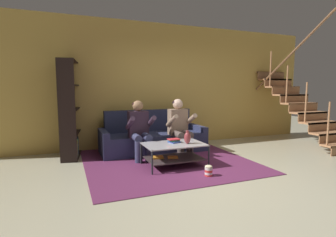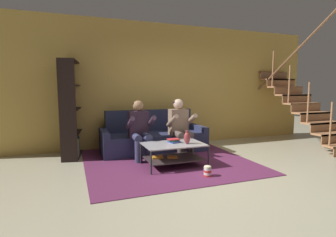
{
  "view_description": "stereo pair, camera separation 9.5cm",
  "coord_description": "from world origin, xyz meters",
  "px_view_note": "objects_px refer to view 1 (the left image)",
  "views": [
    {
      "loc": [
        -2.17,
        -3.57,
        1.38
      ],
      "look_at": [
        -0.39,
        0.96,
        0.81
      ],
      "focal_mm": 28.0,
      "sensor_mm": 36.0,
      "label": 1
    },
    {
      "loc": [
        -2.08,
        -3.6,
        1.38
      ],
      "look_at": [
        -0.39,
        0.96,
        0.81
      ],
      "focal_mm": 28.0,
      "sensor_mm": 36.0,
      "label": 2
    }
  ],
  "objects_px": {
    "coffee_table": "(174,151)",
    "vase": "(187,138)",
    "person_seated_right": "(180,125)",
    "couch": "(152,138)",
    "book_stack": "(174,141)",
    "bookshelf": "(68,120)",
    "person_seated_left": "(140,128)",
    "popcorn_tub": "(209,171)"
  },
  "relations": [
    {
      "from": "vase",
      "to": "bookshelf",
      "type": "height_order",
      "value": "bookshelf"
    },
    {
      "from": "popcorn_tub",
      "to": "coffee_table",
      "type": "bearing_deg",
      "value": 112.68
    },
    {
      "from": "coffee_table",
      "to": "book_stack",
      "type": "height_order",
      "value": "book_stack"
    },
    {
      "from": "person_seated_right",
      "to": "book_stack",
      "type": "xyz_separation_m",
      "value": [
        -0.38,
        -0.6,
        -0.19
      ]
    },
    {
      "from": "person_seated_right",
      "to": "bookshelf",
      "type": "bearing_deg",
      "value": 163.22
    },
    {
      "from": "person_seated_left",
      "to": "bookshelf",
      "type": "distance_m",
      "value": 1.44
    },
    {
      "from": "person_seated_left",
      "to": "vase",
      "type": "relative_size",
      "value": 4.92
    },
    {
      "from": "coffee_table",
      "to": "person_seated_right",
      "type": "bearing_deg",
      "value": 58.19
    },
    {
      "from": "person_seated_left",
      "to": "book_stack",
      "type": "height_order",
      "value": "person_seated_left"
    },
    {
      "from": "coffee_table",
      "to": "vase",
      "type": "height_order",
      "value": "vase"
    },
    {
      "from": "coffee_table",
      "to": "bookshelf",
      "type": "xyz_separation_m",
      "value": [
        -1.71,
        1.34,
        0.48
      ]
    },
    {
      "from": "person_seated_left",
      "to": "bookshelf",
      "type": "height_order",
      "value": "bookshelf"
    },
    {
      "from": "vase",
      "to": "popcorn_tub",
      "type": "relative_size",
      "value": 1.27
    },
    {
      "from": "person_seated_left",
      "to": "book_stack",
      "type": "distance_m",
      "value": 0.78
    },
    {
      "from": "couch",
      "to": "coffee_table",
      "type": "height_order",
      "value": "couch"
    },
    {
      "from": "couch",
      "to": "coffee_table",
      "type": "bearing_deg",
      "value": -90.1
    },
    {
      "from": "couch",
      "to": "person_seated_left",
      "type": "bearing_deg",
      "value": -129.49
    },
    {
      "from": "bookshelf",
      "to": "person_seated_right",
      "type": "bearing_deg",
      "value": -16.78
    },
    {
      "from": "person_seated_left",
      "to": "vase",
      "type": "bearing_deg",
      "value": -49.55
    },
    {
      "from": "person_seated_right",
      "to": "popcorn_tub",
      "type": "xyz_separation_m",
      "value": [
        -0.13,
        -1.41,
        -0.54
      ]
    },
    {
      "from": "person_seated_left",
      "to": "person_seated_right",
      "type": "bearing_deg",
      "value": 0.1
    },
    {
      "from": "coffee_table",
      "to": "popcorn_tub",
      "type": "height_order",
      "value": "coffee_table"
    },
    {
      "from": "popcorn_tub",
      "to": "bookshelf",
      "type": "bearing_deg",
      "value": 134.38
    },
    {
      "from": "person_seated_left",
      "to": "vase",
      "type": "height_order",
      "value": "person_seated_left"
    },
    {
      "from": "person_seated_left",
      "to": "person_seated_right",
      "type": "distance_m",
      "value": 0.86
    },
    {
      "from": "book_stack",
      "to": "bookshelf",
      "type": "xyz_separation_m",
      "value": [
        -1.76,
        1.24,
        0.31
      ]
    },
    {
      "from": "vase",
      "to": "person_seated_right",
      "type": "bearing_deg",
      "value": 75.58
    },
    {
      "from": "vase",
      "to": "book_stack",
      "type": "xyz_separation_m",
      "value": [
        -0.18,
        0.17,
        -0.07
      ]
    },
    {
      "from": "couch",
      "to": "person_seated_left",
      "type": "xyz_separation_m",
      "value": [
        -0.43,
        -0.52,
        0.33
      ]
    },
    {
      "from": "person_seated_right",
      "to": "popcorn_tub",
      "type": "height_order",
      "value": "person_seated_right"
    },
    {
      "from": "person_seated_left",
      "to": "vase",
      "type": "distance_m",
      "value": 1.02
    },
    {
      "from": "vase",
      "to": "book_stack",
      "type": "height_order",
      "value": "vase"
    },
    {
      "from": "person_seated_left",
      "to": "book_stack",
      "type": "relative_size",
      "value": 5.18
    },
    {
      "from": "couch",
      "to": "person_seated_right",
      "type": "xyz_separation_m",
      "value": [
        0.43,
        -0.52,
        0.34
      ]
    },
    {
      "from": "coffee_table",
      "to": "popcorn_tub",
      "type": "relative_size",
      "value": 5.82
    },
    {
      "from": "popcorn_tub",
      "to": "person_seated_right",
      "type": "bearing_deg",
      "value": 84.66
    },
    {
      "from": "person_seated_left",
      "to": "couch",
      "type": "bearing_deg",
      "value": 50.51
    },
    {
      "from": "couch",
      "to": "book_stack",
      "type": "height_order",
      "value": "couch"
    },
    {
      "from": "couch",
      "to": "book_stack",
      "type": "relative_size",
      "value": 10.22
    },
    {
      "from": "book_stack",
      "to": "couch",
      "type": "bearing_deg",
      "value": 92.33
    },
    {
      "from": "book_stack",
      "to": "bookshelf",
      "type": "height_order",
      "value": "bookshelf"
    },
    {
      "from": "person_seated_right",
      "to": "popcorn_tub",
      "type": "bearing_deg",
      "value": -95.34
    }
  ]
}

